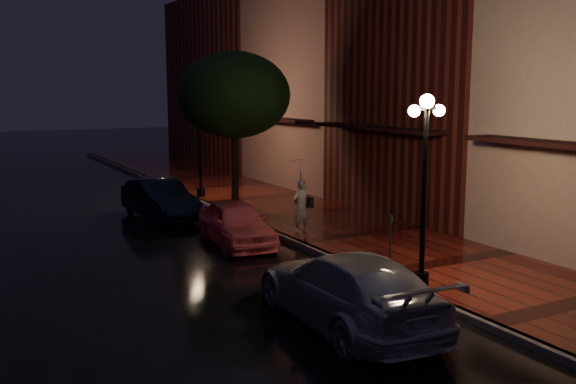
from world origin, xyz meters
TOP-DOWN VIEW (x-y plane):
  - ground at (0.00, 0.00)m, footprint 120.00×120.00m
  - sidewalk at (2.25, 0.00)m, footprint 4.50×60.00m
  - curb at (0.00, 0.00)m, footprint 0.25×60.00m
  - storefront_mid at (7.00, 2.00)m, footprint 5.00×8.00m
  - storefront_far at (7.00, 10.00)m, footprint 5.00×8.00m
  - storefront_extra at (7.00, 20.00)m, footprint 5.00×12.00m
  - streetlamp_near at (0.35, -5.00)m, footprint 0.96×0.36m
  - streetlamp_far at (0.35, 9.00)m, footprint 0.96×0.36m
  - street_tree at (0.61, 5.99)m, footprint 4.16×4.16m
  - pink_car at (-1.54, 1.06)m, footprint 1.98×4.04m
  - navy_car at (-2.35, 5.93)m, footprint 1.80×4.36m
  - silver_car at (-2.28, -5.93)m, footprint 2.28×5.08m
  - woman_with_umbrella at (0.60, 1.00)m, footprint 0.97×0.99m
  - parking_meter at (0.98, -3.01)m, footprint 0.13×0.10m

SIDE VIEW (x-z plane):
  - ground at x=0.00m, z-range 0.00..0.00m
  - sidewalk at x=2.25m, z-range 0.00..0.15m
  - curb at x=0.00m, z-range 0.00..0.15m
  - pink_car at x=-1.54m, z-range 0.00..1.33m
  - navy_car at x=-2.35m, z-range 0.00..1.41m
  - silver_car at x=-2.28m, z-range 0.00..1.45m
  - parking_meter at x=0.98m, z-range 0.28..1.50m
  - woman_with_umbrella at x=0.60m, z-range 0.53..2.87m
  - streetlamp_near at x=0.35m, z-range 0.45..4.76m
  - streetlamp_far at x=0.35m, z-range 0.45..4.76m
  - street_tree at x=0.61m, z-range 1.34..7.14m
  - storefront_far at x=7.00m, z-range 0.00..9.00m
  - storefront_extra at x=7.00m, z-range 0.00..10.00m
  - storefront_mid at x=7.00m, z-range 0.00..11.00m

